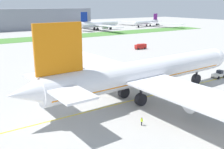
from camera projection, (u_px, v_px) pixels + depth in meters
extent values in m
plane|color=#ADAAA5|center=(165.00, 95.00, 64.25)|extent=(600.00, 600.00, 0.00)
cube|color=yellow|center=(160.00, 93.00, 65.49)|extent=(280.00, 0.36, 0.01)
cube|color=#4C8438|center=(23.00, 40.00, 164.16)|extent=(320.00, 24.00, 0.10)
cylinder|color=white|center=(146.00, 72.00, 60.68)|extent=(51.34, 7.54, 5.78)
cube|color=orange|center=(146.00, 76.00, 60.94)|extent=(49.28, 7.01, 0.69)
sphere|color=white|center=(214.00, 58.00, 76.01)|extent=(5.49, 5.49, 5.49)
cone|color=white|center=(25.00, 93.00, 44.66)|extent=(6.52, 5.13, 4.91)
cube|color=orange|center=(59.00, 49.00, 46.59)|extent=(9.22, 0.90, 9.24)
cube|color=white|center=(44.00, 78.00, 52.27)|extent=(5.94, 9.43, 0.40)
cube|color=white|center=(70.00, 93.00, 43.23)|extent=(5.94, 9.43, 0.40)
cube|color=white|center=(82.00, 58.00, 79.72)|extent=(12.84, 46.41, 0.46)
cylinder|color=#B7BABF|center=(105.00, 69.00, 72.93)|extent=(5.59, 3.36, 3.18)
cylinder|color=black|center=(113.00, 68.00, 74.47)|extent=(0.59, 3.35, 3.34)
cylinder|color=#B7BABF|center=(198.00, 102.00, 48.57)|extent=(5.59, 3.36, 3.18)
cylinder|color=black|center=(207.00, 99.00, 50.12)|extent=(0.59, 3.35, 3.34)
cylinder|color=black|center=(196.00, 75.00, 72.70)|extent=(0.60, 0.60, 2.24)
cylinder|color=black|center=(196.00, 79.00, 72.99)|extent=(2.78, 1.33, 2.74)
cylinder|color=black|center=(124.00, 88.00, 61.79)|extent=(0.60, 0.60, 2.24)
cylinder|color=black|center=(124.00, 92.00, 62.09)|extent=(2.78, 1.33, 2.74)
cylinder|color=black|center=(141.00, 95.00, 57.04)|extent=(0.60, 0.60, 2.24)
cylinder|color=black|center=(141.00, 99.00, 57.34)|extent=(2.78, 1.33, 2.74)
cube|color=black|center=(213.00, 56.00, 75.33)|extent=(2.17, 4.40, 1.04)
sphere|color=black|center=(64.00, 80.00, 51.79)|extent=(0.40, 0.40, 0.40)
sphere|color=black|center=(88.00, 76.00, 54.92)|extent=(0.40, 0.40, 0.40)
sphere|color=black|center=(110.00, 72.00, 58.06)|extent=(0.40, 0.40, 0.40)
sphere|color=black|center=(129.00, 69.00, 61.19)|extent=(0.40, 0.40, 0.40)
sphere|color=black|center=(146.00, 66.00, 64.33)|extent=(0.40, 0.40, 0.40)
sphere|color=black|center=(162.00, 63.00, 67.46)|extent=(0.40, 0.40, 0.40)
sphere|color=black|center=(176.00, 60.00, 70.60)|extent=(0.40, 0.40, 0.40)
sphere|color=black|center=(189.00, 58.00, 73.73)|extent=(0.40, 0.40, 0.40)
cube|color=white|center=(218.00, 75.00, 79.29)|extent=(4.43, 2.22, 0.84)
cube|color=black|center=(220.00, 72.00, 79.43)|extent=(1.62, 1.63, 0.90)
cylinder|color=black|center=(212.00, 77.00, 77.62)|extent=(1.80, 0.18, 0.12)
cylinder|color=black|center=(218.00, 78.00, 77.73)|extent=(0.91, 0.38, 0.90)
cylinder|color=black|center=(212.00, 76.00, 79.35)|extent=(0.91, 0.38, 0.90)
cylinder|color=black|center=(224.00, 76.00, 79.45)|extent=(0.91, 0.38, 0.90)
cylinder|color=black|center=(218.00, 75.00, 81.07)|extent=(0.91, 0.38, 0.90)
cylinder|color=black|center=(142.00, 124.00, 47.87)|extent=(0.12, 0.12, 0.81)
cylinder|color=#BFE519|center=(142.00, 121.00, 47.57)|extent=(0.09, 0.09, 0.52)
cylinder|color=black|center=(141.00, 123.00, 48.04)|extent=(0.12, 0.12, 0.81)
cylinder|color=#BFE519|center=(141.00, 120.00, 48.00)|extent=(0.09, 0.09, 0.52)
cube|color=#BFE519|center=(142.00, 120.00, 47.78)|extent=(0.32, 0.46, 0.57)
sphere|color=brown|center=(142.00, 118.00, 47.67)|extent=(0.22, 0.22, 0.22)
cube|color=#B21E19|center=(142.00, 46.00, 129.50)|extent=(4.56, 2.73, 2.14)
cube|color=#B21E19|center=(137.00, 47.00, 128.29)|extent=(1.91, 2.36, 1.86)
cube|color=#263347|center=(136.00, 46.00, 127.84)|extent=(0.28, 1.91, 0.82)
cylinder|color=black|center=(138.00, 49.00, 127.56)|extent=(0.93, 0.39, 0.90)
cylinder|color=black|center=(136.00, 48.00, 129.51)|extent=(0.93, 0.39, 0.90)
cylinder|color=black|center=(145.00, 48.00, 129.30)|extent=(0.93, 0.39, 0.90)
cylinder|color=black|center=(142.00, 48.00, 131.25)|extent=(0.93, 0.39, 0.90)
cube|color=white|center=(85.00, 59.00, 98.63)|extent=(4.66, 3.77, 2.01)
cube|color=white|center=(78.00, 60.00, 98.24)|extent=(2.35, 2.70, 1.60)
cube|color=#263347|center=(76.00, 59.00, 98.02)|extent=(0.86, 1.84, 0.70)
cylinder|color=black|center=(78.00, 63.00, 97.33)|extent=(0.94, 0.63, 0.90)
cylinder|color=black|center=(78.00, 62.00, 99.56)|extent=(0.94, 0.63, 0.90)
cylinder|color=black|center=(88.00, 62.00, 97.95)|extent=(0.94, 0.63, 0.90)
cylinder|color=black|center=(87.00, 61.00, 100.18)|extent=(0.94, 0.63, 0.90)
cylinder|color=white|center=(98.00, 24.00, 221.27)|extent=(33.39, 6.14, 4.84)
cube|color=navy|center=(99.00, 25.00, 221.49)|extent=(32.05, 5.70, 0.58)
sphere|color=white|center=(115.00, 23.00, 231.46)|extent=(4.60, 4.60, 4.60)
cone|color=white|center=(79.00, 24.00, 210.50)|extent=(5.49, 4.32, 4.12)
cube|color=navy|center=(84.00, 17.00, 211.70)|extent=(6.00, 0.72, 7.75)
cube|color=white|center=(81.00, 23.00, 216.56)|extent=(3.96, 7.89, 0.34)
cube|color=white|center=(87.00, 24.00, 209.00)|extent=(3.96, 7.89, 0.34)
cube|color=white|center=(86.00, 24.00, 234.05)|extent=(8.48, 30.17, 0.39)
cube|color=white|center=(109.00, 26.00, 206.93)|extent=(8.48, 30.17, 0.39)
cylinder|color=#B7BABF|center=(91.00, 26.00, 229.74)|extent=(4.70, 2.84, 2.66)
cylinder|color=black|center=(94.00, 26.00, 231.05)|extent=(0.51, 2.81, 2.80)
cylinder|color=#B7BABF|center=(105.00, 27.00, 213.13)|extent=(4.70, 2.84, 2.66)
cylinder|color=black|center=(107.00, 27.00, 214.44)|extent=(0.51, 2.81, 2.80)
cylinder|color=black|center=(111.00, 27.00, 229.32)|extent=(0.51, 0.51, 1.88)
cylinder|color=black|center=(111.00, 28.00, 229.57)|extent=(2.34, 1.12, 2.30)
cylinder|color=black|center=(94.00, 28.00, 222.63)|extent=(0.51, 0.51, 1.88)
cylinder|color=black|center=(94.00, 29.00, 222.87)|extent=(2.34, 1.12, 2.30)
cylinder|color=black|center=(98.00, 28.00, 218.66)|extent=(0.51, 0.51, 1.88)
cylinder|color=black|center=(98.00, 29.00, 218.90)|extent=(2.34, 1.12, 2.30)
cylinder|color=white|center=(147.00, 22.00, 260.49)|extent=(39.36, 15.77, 3.80)
cube|color=#661472|center=(147.00, 23.00, 260.67)|extent=(37.74, 14.99, 0.46)
sphere|color=white|center=(135.00, 23.00, 244.58)|extent=(3.61, 3.61, 3.61)
cone|color=white|center=(158.00, 21.00, 276.83)|extent=(4.97, 4.35, 3.23)
cube|color=#661472|center=(155.00, 17.00, 271.90)|extent=(6.99, 2.55, 6.08)
cube|color=white|center=(159.00, 21.00, 271.37)|extent=(6.05, 7.14, 0.27)
cube|color=white|center=(152.00, 21.00, 275.94)|extent=(6.05, 7.14, 0.27)
cube|color=white|center=(166.00, 23.00, 250.13)|extent=(19.34, 37.06, 0.30)
cube|color=white|center=(132.00, 22.00, 274.13)|extent=(19.34, 37.06, 0.30)
cylinder|color=#B7BABF|center=(158.00, 24.00, 254.41)|extent=(4.08, 3.09, 2.09)
cylinder|color=black|center=(157.00, 24.00, 253.04)|extent=(0.96, 2.19, 2.20)
cylinder|color=#B7BABF|center=(137.00, 23.00, 268.64)|extent=(4.08, 3.09, 2.09)
cylinder|color=black|center=(136.00, 23.00, 267.27)|extent=(0.96, 2.19, 2.20)
cylinder|color=black|center=(139.00, 26.00, 249.69)|extent=(0.40, 0.40, 1.47)
cylinder|color=black|center=(139.00, 27.00, 249.88)|extent=(1.97, 1.32, 1.81)
cylinder|color=black|center=(150.00, 25.00, 262.40)|extent=(0.40, 0.40, 1.47)
cylinder|color=black|center=(150.00, 25.00, 262.59)|extent=(1.97, 1.32, 1.81)
cylinder|color=black|center=(147.00, 25.00, 264.80)|extent=(0.40, 0.40, 1.47)
cylinder|color=black|center=(147.00, 25.00, 265.00)|extent=(1.97, 1.32, 1.81)
cube|color=gray|center=(40.00, 19.00, 232.76)|extent=(93.81, 20.00, 18.00)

